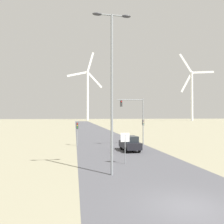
{
  "coord_description": "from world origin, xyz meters",
  "views": [
    {
      "loc": [
        -5.26,
        -9.6,
        4.29
      ],
      "look_at": [
        0.0,
        21.19,
        4.85
      ],
      "focal_mm": 35.0,
      "sensor_mm": 36.0,
      "label": 1
    }
  ],
  "objects_px": {
    "streetlamp": "(112,76)",
    "traffic_light_mast_overhead": "(135,113)",
    "car_approaching": "(130,143)",
    "wind_turbine_center": "(192,91)",
    "stop_sign_near": "(125,142)",
    "traffic_light_post_near_right": "(143,126)",
    "traffic_light_post_near_left": "(77,129)",
    "wind_turbine_left": "(88,90)"
  },
  "relations": [
    {
      "from": "traffic_light_mast_overhead",
      "to": "wind_turbine_left",
      "type": "xyz_separation_m",
      "value": [
        3.69,
        184.52,
        24.64
      ]
    },
    {
      "from": "traffic_light_post_near_left",
      "to": "car_approaching",
      "type": "xyz_separation_m",
      "value": [
        6.32,
        -5.68,
        -1.55
      ]
    },
    {
      "from": "traffic_light_mast_overhead",
      "to": "wind_turbine_left",
      "type": "bearing_deg",
      "value": 88.85
    },
    {
      "from": "streetlamp",
      "to": "traffic_light_mast_overhead",
      "type": "xyz_separation_m",
      "value": [
        5.95,
        14.99,
        -2.4
      ]
    },
    {
      "from": "wind_turbine_center",
      "to": "traffic_light_post_near_right",
      "type": "bearing_deg",
      "value": -122.14
    },
    {
      "from": "car_approaching",
      "to": "traffic_light_post_near_left",
      "type": "bearing_deg",
      "value": 138.08
    },
    {
      "from": "stop_sign_near",
      "to": "traffic_light_post_near_left",
      "type": "distance_m",
      "value": 13.4
    },
    {
      "from": "car_approaching",
      "to": "stop_sign_near",
      "type": "bearing_deg",
      "value": -107.65
    },
    {
      "from": "traffic_light_post_near_right",
      "to": "traffic_light_mast_overhead",
      "type": "xyz_separation_m",
      "value": [
        -1.96,
        -2.23,
        2.06
      ]
    },
    {
      "from": "traffic_light_post_near_right",
      "to": "traffic_light_mast_overhead",
      "type": "height_order",
      "value": "traffic_light_mast_overhead"
    },
    {
      "from": "stop_sign_near",
      "to": "wind_turbine_center",
      "type": "bearing_deg",
      "value": 58.5
    },
    {
      "from": "traffic_light_post_near_right",
      "to": "traffic_light_mast_overhead",
      "type": "relative_size",
      "value": 0.54
    },
    {
      "from": "car_approaching",
      "to": "traffic_light_mast_overhead",
      "type": "bearing_deg",
      "value": 67.11
    },
    {
      "from": "streetlamp",
      "to": "stop_sign_near",
      "type": "distance_m",
      "value": 6.46
    },
    {
      "from": "traffic_light_mast_overhead",
      "to": "wind_turbine_left",
      "type": "distance_m",
      "value": 186.2
    },
    {
      "from": "traffic_light_post_near_left",
      "to": "traffic_light_post_near_right",
      "type": "xyz_separation_m",
      "value": [
        10.21,
        1.13,
        0.26
      ]
    },
    {
      "from": "streetlamp",
      "to": "wind_turbine_left",
      "type": "height_order",
      "value": "wind_turbine_left"
    },
    {
      "from": "stop_sign_near",
      "to": "wind_turbine_center",
      "type": "distance_m",
      "value": 196.42
    },
    {
      "from": "traffic_light_post_near_left",
      "to": "wind_turbine_center",
      "type": "xyz_separation_m",
      "value": [
        105.82,
        153.28,
        25.14
      ]
    },
    {
      "from": "streetlamp",
      "to": "stop_sign_near",
      "type": "bearing_deg",
      "value": 62.05
    },
    {
      "from": "stop_sign_near",
      "to": "traffic_light_post_near_right",
      "type": "height_order",
      "value": "traffic_light_post_near_right"
    },
    {
      "from": "wind_turbine_left",
      "to": "stop_sign_near",
      "type": "bearing_deg",
      "value": -92.3
    },
    {
      "from": "traffic_light_post_near_left",
      "to": "wind_turbine_center",
      "type": "distance_m",
      "value": 187.95
    },
    {
      "from": "streetlamp",
      "to": "wind_turbine_center",
      "type": "xyz_separation_m",
      "value": [
        103.52,
        169.38,
        20.42
      ]
    },
    {
      "from": "traffic_light_mast_overhead",
      "to": "car_approaching",
      "type": "bearing_deg",
      "value": -112.89
    },
    {
      "from": "traffic_light_mast_overhead",
      "to": "car_approaching",
      "type": "xyz_separation_m",
      "value": [
        -1.93,
        -4.58,
        -3.87
      ]
    },
    {
      "from": "traffic_light_post_near_right",
      "to": "car_approaching",
      "type": "xyz_separation_m",
      "value": [
        -3.89,
        -6.8,
        -1.8
      ]
    },
    {
      "from": "stop_sign_near",
      "to": "traffic_light_post_near_left",
      "type": "relative_size",
      "value": 0.83
    },
    {
      "from": "streetlamp",
      "to": "traffic_light_post_near_right",
      "type": "distance_m",
      "value": 19.47
    },
    {
      "from": "stop_sign_near",
      "to": "traffic_light_mast_overhead",
      "type": "height_order",
      "value": "traffic_light_mast_overhead"
    },
    {
      "from": "streetlamp",
      "to": "wind_turbine_left",
      "type": "bearing_deg",
      "value": 87.23
    },
    {
      "from": "wind_turbine_left",
      "to": "wind_turbine_center",
      "type": "bearing_deg",
      "value": -17.8
    },
    {
      "from": "traffic_light_post_near_left",
      "to": "wind_turbine_left",
      "type": "distance_m",
      "value": 185.78
    },
    {
      "from": "stop_sign_near",
      "to": "traffic_light_post_near_right",
      "type": "relative_size",
      "value": 0.75
    },
    {
      "from": "wind_turbine_center",
      "to": "stop_sign_near",
      "type": "bearing_deg",
      "value": -121.5
    },
    {
      "from": "stop_sign_near",
      "to": "traffic_light_post_near_right",
      "type": "bearing_deg",
      "value": 66.13
    },
    {
      "from": "traffic_light_post_near_right",
      "to": "wind_turbine_center",
      "type": "bearing_deg",
      "value": 57.86
    },
    {
      "from": "traffic_light_mast_overhead",
      "to": "car_approaching",
      "type": "distance_m",
      "value": 6.29
    },
    {
      "from": "streetlamp",
      "to": "car_approaching",
      "type": "relative_size",
      "value": 2.82
    },
    {
      "from": "car_approaching",
      "to": "streetlamp",
      "type": "bearing_deg",
      "value": -111.11
    },
    {
      "from": "traffic_light_post_near_right",
      "to": "wind_turbine_center",
      "type": "height_order",
      "value": "wind_turbine_center"
    },
    {
      "from": "traffic_light_post_near_left",
      "to": "traffic_light_mast_overhead",
      "type": "xyz_separation_m",
      "value": [
        8.25,
        -1.1,
        2.32
      ]
    }
  ]
}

